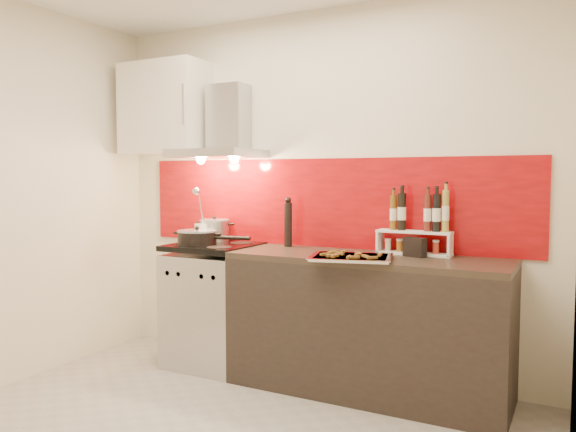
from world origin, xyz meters
The scene contains 13 objects.
back_wall centered at (0.00, 1.40, 1.30)m, with size 3.40×0.02×2.60m, color silver.
backsplash centered at (0.05, 1.39, 1.22)m, with size 3.00×0.02×0.64m, color maroon.
range_stove centered at (-0.70, 1.10, 0.44)m, with size 0.60×0.60×0.91m.
counter centered at (0.50, 1.10, 0.45)m, with size 1.80×0.60×0.90m.
range_hood centered at (-0.70, 1.24, 1.74)m, with size 0.62×0.50×0.61m.
upper_cabinet centered at (-1.25, 1.22, 1.95)m, with size 0.70×0.35×0.72m, color #EFE5D0.
stock_pot centered at (-0.82, 1.28, 0.99)m, with size 0.23×0.23×0.20m.
saute_pan centered at (-0.80, 1.04, 0.96)m, with size 0.56×0.29×0.14m.
utensil_jar centered at (-0.86, 1.14, 1.03)m, with size 0.09×0.14×0.43m.
pepper_mill centered at (-0.17, 1.28, 1.08)m, with size 0.06×0.06×0.36m.
step_shelf centered at (0.77, 1.29, 1.07)m, with size 0.49×0.13×0.42m.
caddy_box centered at (0.78, 1.19, 0.96)m, with size 0.14×0.06×0.12m, color black.
baking_tray centered at (0.47, 0.89, 0.92)m, with size 0.58×0.49×0.03m.
Camera 1 is at (1.71, -2.32, 1.41)m, focal length 35.00 mm.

